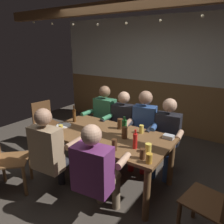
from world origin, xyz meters
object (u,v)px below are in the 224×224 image
person_1 (122,122)px  condiment_caddy (169,137)px  chair_empty_near_right (216,203)px  pint_glass_1 (142,154)px  plate_0 (64,125)px  pint_glass_0 (125,133)px  pint_glass_4 (141,129)px  bottle_0 (135,141)px  bottle_1 (124,127)px  dining_table (107,140)px  bottle_2 (74,115)px  pint_glass_5 (148,148)px  pint_glass_3 (120,124)px  person_0 (102,117)px  person_3 (166,133)px  chair_empty_near_left (46,122)px  pint_glass_2 (61,130)px  person_4 (51,150)px  pint_glass_7 (114,145)px  person_2 (143,126)px  pint_glass_6 (149,158)px  chair_empty_far_end (5,159)px  person_5 (96,169)px

person_1 → condiment_caddy: (0.96, -0.37, 0.11)m
chair_empty_near_right → pint_glass_1: (-0.79, -0.05, 0.33)m
plate_0 → pint_glass_0: size_ratio=1.42×
pint_glass_1 → pint_glass_4: size_ratio=1.02×
bottle_0 → bottle_1: bearing=138.2°
dining_table → pint_glass_1: bearing=-25.6°
bottle_2 → pint_glass_5: (1.44, -0.28, -0.06)m
pint_glass_3 → pint_glass_5: pint_glass_3 is taller
pint_glass_4 → pint_glass_5: (0.32, -0.47, -0.01)m
person_0 → person_3: 1.22m
chair_empty_near_left → bottle_2: bearing=89.4°
bottle_1 → pint_glass_2: (-0.75, -0.48, -0.04)m
person_4 → pint_glass_4: person_4 is taller
bottle_2 → pint_glass_2: 0.52m
pint_glass_4 → pint_glass_7: (-0.03, -0.65, 0.01)m
condiment_caddy → bottle_1: size_ratio=0.52×
pint_glass_1 → pint_glass_5: size_ratio=1.12×
condiment_caddy → pint_glass_7: size_ratio=0.98×
person_2 → chair_empty_near_left: (-1.92, -0.42, -0.21)m
bottle_2 → pint_glass_6: size_ratio=2.53×
person_4 → chair_empty_far_end: size_ratio=1.42×
person_0 → person_3: size_ratio=1.05×
pint_glass_7 → pint_glass_6: bearing=-4.4°
pint_glass_6 → pint_glass_0: bearing=143.4°
person_3 → person_4: bearing=48.8°
chair_empty_near_left → pint_glass_6: bearing=84.6°
person_4 → pint_glass_1: bearing=13.7°
dining_table → person_0: person_0 is taller
condiment_caddy → chair_empty_near_left: bearing=-178.8°
plate_0 → pint_glass_3: size_ratio=1.46×
pint_glass_3 → pint_glass_0: bearing=-48.1°
dining_table → pint_glass_6: (0.82, -0.39, 0.15)m
person_1 → person_5: 1.53m
chair_empty_far_end → person_0: bearing=122.7°
pint_glass_5 → pint_glass_6: 0.24m
pint_glass_5 → pint_glass_7: pint_glass_7 is taller
pint_glass_1 → pint_glass_7: pint_glass_7 is taller
pint_glass_4 → person_0: bearing=157.9°
person_5 → bottle_2: 1.38m
person_0 → pint_glass_4: (0.99, -0.40, 0.12)m
person_5 → pint_glass_5: size_ratio=11.19×
pint_glass_4 → pint_glass_1: bearing=-62.6°
pint_glass_5 → pint_glass_1: bearing=-86.4°
plate_0 → pint_glass_2: bearing=-49.9°
person_2 → pint_glass_0: 0.70m
person_3 → pint_glass_5: bearing=89.4°
pint_glass_0 → bottle_2: bearing=174.7°
person_4 → pint_glass_6: 1.23m
condiment_caddy → plate_0: size_ratio=0.62×
plate_0 → pint_glass_1: (1.47, -0.23, 0.05)m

